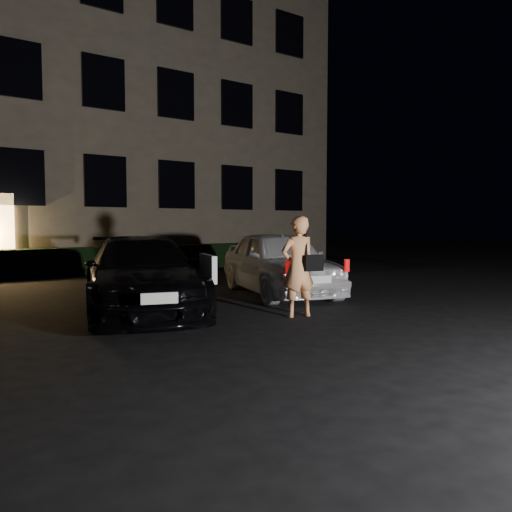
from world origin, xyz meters
TOP-DOWN VIEW (x-y plane):
  - ground at (0.00, 0.00)m, footprint 80.00×80.00m
  - building at (-0.00, 14.99)m, footprint 20.00×8.11m
  - hedge at (0.00, 10.50)m, footprint 15.00×0.70m
  - sedan at (-2.03, 3.03)m, footprint 3.19×5.06m
  - hatch at (1.42, 3.43)m, footprint 2.88×4.60m
  - man at (0.00, 1.05)m, footprint 0.72×0.51m

SIDE VIEW (x-z plane):
  - ground at x=0.00m, z-range 0.00..0.00m
  - hedge at x=0.00m, z-range 0.00..0.85m
  - sedan at x=-2.03m, z-range 0.00..1.37m
  - hatch at x=1.42m, z-range 0.00..1.46m
  - man at x=0.00m, z-range 0.00..1.73m
  - building at x=0.00m, z-range 0.00..12.00m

